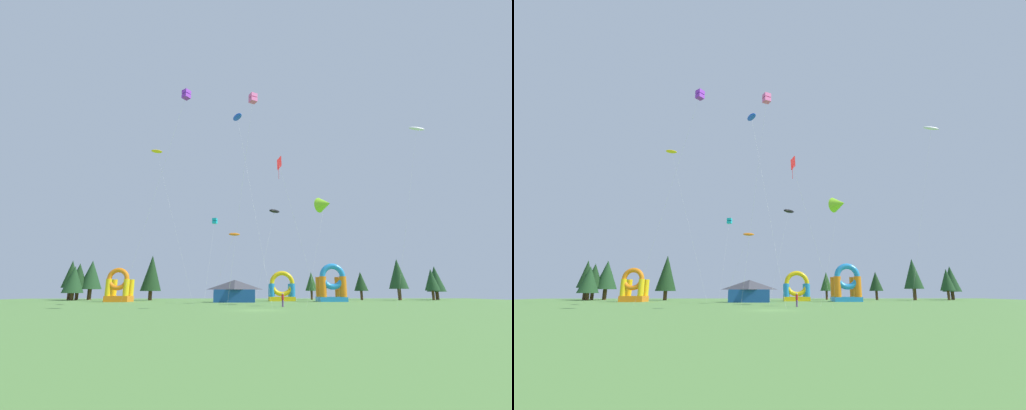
% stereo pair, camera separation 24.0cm
% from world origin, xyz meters
% --- Properties ---
extents(ground_plane, '(120.00, 120.00, 0.00)m').
position_xyz_m(ground_plane, '(0.00, 0.00, 0.00)').
color(ground_plane, '#5B8C42').
extents(kite_cyan_box, '(1.56, 5.06, 15.96)m').
position_xyz_m(kite_cyan_box, '(-7.53, 29.97, 15.41)').
color(kite_cyan_box, '#19B7CC').
rests_on(kite_cyan_box, ground_plane).
extents(kite_lime_delta, '(5.29, 4.70, 15.72)m').
position_xyz_m(kite_lime_delta, '(10.40, 12.52, 14.55)').
color(kite_lime_delta, '#8CD826').
rests_on(kite_lime_delta, ground_plane).
extents(kite_purple_box, '(8.05, 6.70, 24.03)m').
position_xyz_m(kite_purple_box, '(-8.16, -2.07, 23.46)').
color(kite_purple_box, purple).
rests_on(kite_purple_box, ground_plane).
extents(kite_orange_parafoil, '(5.15, 3.43, 11.56)m').
position_xyz_m(kite_orange_parafoil, '(-3.28, 19.49, 11.06)').
color(kite_orange_parafoil, orange).
rests_on(kite_orange_parafoil, ground_plane).
extents(kite_blue_parafoil, '(5.48, 10.16, 28.26)m').
position_xyz_m(kite_blue_parafoil, '(-2.75, 10.80, 27.75)').
color(kite_blue_parafoil, blue).
rests_on(kite_blue_parafoil, ground_plane).
extents(kite_yellow_parafoil, '(8.31, 1.13, 25.30)m').
position_xyz_m(kite_yellow_parafoil, '(-16.45, 17.52, 24.76)').
color(kite_yellow_parafoil, yellow).
rests_on(kite_yellow_parafoil, ground_plane).
extents(kite_red_diamond, '(5.13, 2.54, 17.10)m').
position_xyz_m(kite_red_diamond, '(2.41, 0.79, 16.37)').
color(kite_red_diamond, red).
rests_on(kite_red_diamond, ground_plane).
extents(kite_black_parafoil, '(4.65, 6.04, 15.31)m').
position_xyz_m(kite_black_parafoil, '(3.40, 18.60, 14.84)').
color(kite_black_parafoil, black).
rests_on(kite_black_parafoil, ground_plane).
extents(kite_pink_box, '(3.44, 6.27, 24.58)m').
position_xyz_m(kite_pink_box, '(-0.56, -0.67, 23.99)').
color(kite_pink_box, '#EA599E').
rests_on(kite_pink_box, ground_plane).
extents(kite_white_parafoil, '(6.50, 1.12, 24.22)m').
position_xyz_m(kite_white_parafoil, '(22.23, 5.93, 23.71)').
color(kite_white_parafoil, white).
rests_on(kite_white_parafoil, ground_plane).
extents(person_midfield, '(0.41, 0.41, 1.73)m').
position_xyz_m(person_midfield, '(3.40, 7.84, 1.03)').
color(person_midfield, '#724C8C').
rests_on(person_midfield, ground_plane).
extents(inflatable_red_slide, '(4.32, 3.85, 6.17)m').
position_xyz_m(inflatable_red_slide, '(-24.96, 29.65, 2.28)').
color(inflatable_red_slide, orange).
rests_on(inflatable_red_slide, ground_plane).
extents(inflatable_yellow_castle, '(5.16, 4.79, 7.08)m').
position_xyz_m(inflatable_yellow_castle, '(15.10, 30.12, 2.74)').
color(inflatable_yellow_castle, '#268CD8').
rests_on(inflatable_yellow_castle, ground_plane).
extents(inflatable_blue_arch, '(5.20, 3.96, 5.89)m').
position_xyz_m(inflatable_blue_arch, '(5.95, 34.16, 2.10)').
color(inflatable_blue_arch, yellow).
rests_on(inflatable_blue_arch, ground_plane).
extents(festival_tent, '(7.26, 4.01, 3.91)m').
position_xyz_m(festival_tent, '(-3.29, 26.92, 1.96)').
color(festival_tent, '#19478C').
rests_on(festival_tent, ground_plane).
extents(tree_row_0, '(3.76, 3.76, 8.92)m').
position_xyz_m(tree_row_0, '(-41.59, 44.91, 5.73)').
color(tree_row_0, '#4C331E').
rests_on(tree_row_0, ground_plane).
extents(tree_row_1, '(4.05, 4.05, 8.09)m').
position_xyz_m(tree_row_1, '(-39.15, 43.49, 5.33)').
color(tree_row_1, '#4C331E').
rests_on(tree_row_1, ground_plane).
extents(tree_row_2, '(4.40, 4.40, 7.29)m').
position_xyz_m(tree_row_2, '(-38.64, 40.29, 4.38)').
color(tree_row_2, '#4C331E').
rests_on(tree_row_2, ground_plane).
extents(tree_row_3, '(4.93, 4.93, 8.83)m').
position_xyz_m(tree_row_3, '(-36.87, 44.62, 5.55)').
color(tree_row_3, '#4C331E').
rests_on(tree_row_3, ground_plane).
extents(tree_row_4, '(4.48, 4.48, 9.73)m').
position_xyz_m(tree_row_4, '(-22.24, 41.28, 5.80)').
color(tree_row_4, '#4C331E').
rests_on(tree_row_4, ground_plane).
extents(tree_row_5, '(2.88, 2.88, 6.32)m').
position_xyz_m(tree_row_5, '(14.13, 45.79, 4.12)').
color(tree_row_5, '#4C331E').
rests_on(tree_row_5, ground_plane).
extents(tree_row_6, '(3.11, 3.11, 6.23)m').
position_xyz_m(tree_row_6, '(24.78, 42.31, 4.06)').
color(tree_row_6, '#4C331E').
rests_on(tree_row_6, ground_plane).
extents(tree_row_7, '(4.15, 4.15, 8.98)m').
position_xyz_m(tree_row_7, '(32.52, 40.17, 5.65)').
color(tree_row_7, '#4C331E').
rests_on(tree_row_7, ground_plane).
extents(tree_row_8, '(3.17, 3.17, 6.77)m').
position_xyz_m(tree_row_8, '(40.17, 40.44, 4.36)').
color(tree_row_8, '#4C331E').
rests_on(tree_row_8, ground_plane).
extents(tree_row_9, '(4.14, 4.14, 7.64)m').
position_xyz_m(tree_row_9, '(43.05, 44.10, 4.68)').
color(tree_row_9, '#4C331E').
rests_on(tree_row_9, ground_plane).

